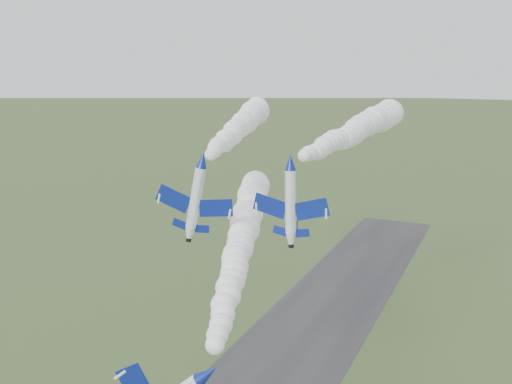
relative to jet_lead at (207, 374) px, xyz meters
The scene contains 6 objects.
jet_lead is the anchor object (origin of this frame).
smoke_trail_jet_lead 35.17m from the jet_lead, 111.16° to the left, with size 5.36×65.58×5.36m, color white, non-canonical shape.
jet_pair_left 35.88m from the jet_lead, 120.11° to the left, with size 10.77×12.71×3.63m.
smoke_trail_jet_pair_left 68.45m from the jet_lead, 113.80° to the left, with size 5.72×61.98×5.72m, color white, non-canonical shape.
jet_pair_right 32.08m from the jet_lead, 98.08° to the left, with size 10.19×12.30×3.04m.
smoke_trail_jet_pair_right 60.95m from the jet_lead, 93.45° to the left, with size 5.57×54.98×5.57m, color white, non-canonical shape.
Camera 1 is at (36.52, -44.48, 55.67)m, focal length 40.00 mm.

